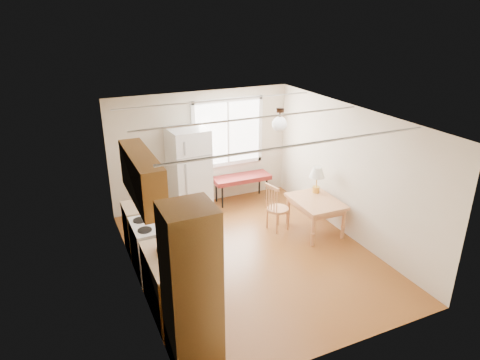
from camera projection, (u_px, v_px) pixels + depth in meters
room_shell at (253, 191)px, 7.14m from camera, size 4.60×5.60×2.62m
kitchen_run at (164, 253)px, 6.10m from camera, size 0.65×3.40×2.20m
window_unit at (228, 133)px, 9.35m from camera, size 1.64×0.05×1.51m
pendant_light at (280, 123)px, 7.38m from camera, size 0.26×0.26×0.40m
refrigerator at (189, 172)px, 8.89m from camera, size 0.80×0.81×1.84m
bench at (242, 179)px, 9.56m from camera, size 1.30×0.50×0.60m
dining_table at (316, 205)px, 8.22m from camera, size 0.83×1.09×0.67m
chair at (275, 205)px, 8.25m from camera, size 0.45×0.44×0.96m
table_lamp at (317, 174)px, 8.37m from camera, size 0.31×0.31×0.53m
coffee_maker at (165, 246)px, 5.92m from camera, size 0.21×0.25×0.32m
kettle at (161, 243)px, 6.06m from camera, size 0.12×0.12×0.22m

